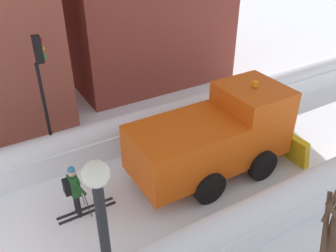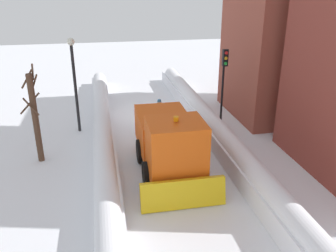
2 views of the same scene
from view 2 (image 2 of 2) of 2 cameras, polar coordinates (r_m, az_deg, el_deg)
The scene contains 9 objects.
ground_plane at distance 13.60m, azimuth 2.92°, elevation -12.77°, with size 80.00×80.00×0.00m, color white.
snowbank_left at distance 14.16m, azimuth 14.58°, elevation -9.04°, with size 1.10×36.00×1.30m.
snowbank_right at distance 13.00m, azimuth -9.83°, elevation -12.04°, with size 1.10×36.00×1.19m.
building_brick_near at distance 23.04m, azimuth 20.22°, elevation 14.23°, with size 7.50×6.20×10.21m.
plow_truck at distance 15.15m, azimuth 0.14°, elevation -2.43°, with size 3.20×5.98×3.12m.
skier at distance 19.81m, azimuth -1.41°, elevation 2.17°, with size 0.62×1.80×1.81m.
traffic_light_pole at distance 19.74m, azimuth 9.05°, elevation 8.33°, with size 0.28×0.42×4.49m.
street_lamp at distance 19.55m, azimuth -14.96°, elevation 8.13°, with size 0.40×0.40×5.17m.
bare_tree_near at distance 16.91m, azimuth -20.72°, elevation 1.44°, with size 1.00×1.00×4.64m.
Camera 2 is at (2.81, 20.78, 7.80)m, focal length 37.65 mm.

